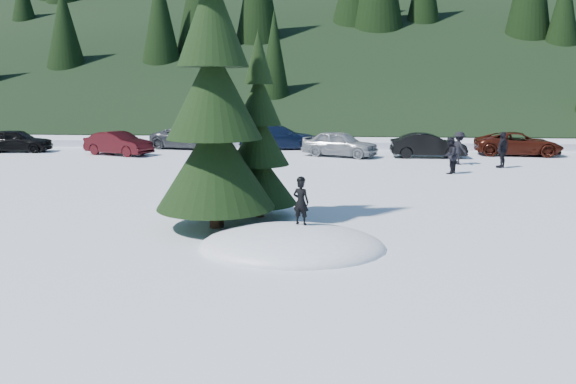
# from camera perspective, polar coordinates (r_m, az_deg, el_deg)

# --- Properties ---
(ground) EXTENTS (200.00, 200.00, 0.00)m
(ground) POSITION_cam_1_polar(r_m,az_deg,el_deg) (13.45, 0.40, -5.65)
(ground) COLOR white
(ground) RESTS_ON ground
(snow_mound) EXTENTS (4.48, 3.52, 0.96)m
(snow_mound) POSITION_cam_1_polar(r_m,az_deg,el_deg) (13.45, 0.40, -5.65)
(snow_mound) COLOR white
(snow_mound) RESTS_ON ground
(forest_hillside) EXTENTS (200.00, 60.00, 25.00)m
(forest_hillside) POSITION_cam_1_polar(r_m,az_deg,el_deg) (67.46, 4.12, 17.92)
(forest_hillside) COLOR black
(forest_hillside) RESTS_ON ground
(spruce_tall) EXTENTS (3.20, 3.20, 8.60)m
(spruce_tall) POSITION_cam_1_polar(r_m,az_deg,el_deg) (15.03, -7.54, 8.80)
(spruce_tall) COLOR black
(spruce_tall) RESTS_ON ground
(spruce_short) EXTENTS (2.20, 2.20, 5.37)m
(spruce_short) POSITION_cam_1_polar(r_m,az_deg,el_deg) (16.31, -2.94, 4.72)
(spruce_short) COLOR black
(spruce_short) RESTS_ON ground
(child_skier) EXTENTS (0.47, 0.38, 1.10)m
(child_skier) POSITION_cam_1_polar(r_m,az_deg,el_deg) (13.57, 1.32, -1.02)
(child_skier) COLOR black
(child_skier) RESTS_ON snow_mound
(adult_0) EXTENTS (0.93, 0.99, 1.63)m
(adult_0) POSITION_cam_1_polar(r_m,az_deg,el_deg) (25.88, 16.11, 3.59)
(adult_0) COLOR black
(adult_0) RESTS_ON ground
(adult_1) EXTENTS (0.96, 1.04, 1.72)m
(adult_1) POSITION_cam_1_polar(r_m,az_deg,el_deg) (28.61, 20.95, 4.02)
(adult_1) COLOR black
(adult_1) RESTS_ON ground
(adult_2) EXTENTS (1.01, 1.21, 1.63)m
(adult_2) POSITION_cam_1_polar(r_m,az_deg,el_deg) (29.20, 16.98, 4.29)
(adult_2) COLOR black
(adult_2) RESTS_ON ground
(car_0) EXTENTS (4.18, 2.07, 1.37)m
(car_0) POSITION_cam_1_polar(r_m,az_deg,el_deg) (37.17, -25.88, 4.73)
(car_0) COLOR black
(car_0) RESTS_ON ground
(car_1) EXTENTS (4.27, 2.74, 1.33)m
(car_1) POSITION_cam_1_polar(r_m,az_deg,el_deg) (33.38, -16.84, 4.76)
(car_1) COLOR #33090C
(car_1) RESTS_ON ground
(car_2) EXTENTS (5.29, 3.35, 1.36)m
(car_2) POSITION_cam_1_polar(r_m,az_deg,el_deg) (35.85, -9.89, 5.44)
(car_2) COLOR #43464A
(car_2) RESTS_ON ground
(car_3) EXTENTS (5.36, 2.88, 1.48)m
(car_3) POSITION_cam_1_polar(r_m,az_deg,el_deg) (35.13, -0.88, 5.59)
(car_3) COLOR black
(car_3) RESTS_ON ground
(car_4) EXTENTS (4.54, 3.20, 1.44)m
(car_4) POSITION_cam_1_polar(r_m,az_deg,el_deg) (31.35, 5.29, 4.91)
(car_4) COLOR gray
(car_4) RESTS_ON ground
(car_5) EXTENTS (4.06, 1.43, 1.33)m
(car_5) POSITION_cam_1_polar(r_m,az_deg,el_deg) (31.69, 14.03, 4.61)
(car_5) COLOR black
(car_5) RESTS_ON ground
(car_6) EXTENTS (4.90, 2.62, 1.31)m
(car_6) POSITION_cam_1_polar(r_m,az_deg,el_deg) (34.34, 22.34, 4.55)
(car_6) COLOR #3C130A
(car_6) RESTS_ON ground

